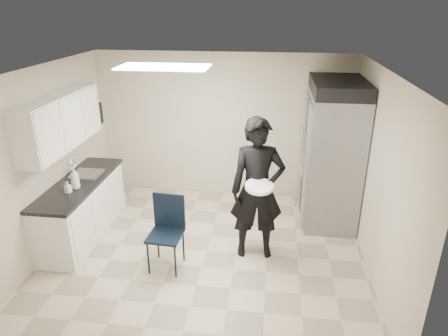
# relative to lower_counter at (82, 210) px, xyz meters

# --- Properties ---
(floor) EXTENTS (4.50, 4.50, 0.00)m
(floor) POSITION_rel_lower_counter_xyz_m (1.95, -0.20, -0.43)
(floor) COLOR #BCAE94
(floor) RESTS_ON ground
(ceiling) EXTENTS (4.50, 4.50, 0.00)m
(ceiling) POSITION_rel_lower_counter_xyz_m (1.95, -0.20, 2.17)
(ceiling) COLOR white
(ceiling) RESTS_ON back_wall
(back_wall) EXTENTS (4.50, 0.00, 4.50)m
(back_wall) POSITION_rel_lower_counter_xyz_m (1.95, 1.80, 0.87)
(back_wall) COLOR beige
(back_wall) RESTS_ON floor
(left_wall) EXTENTS (0.00, 4.00, 4.00)m
(left_wall) POSITION_rel_lower_counter_xyz_m (-0.30, -0.20, 0.87)
(left_wall) COLOR beige
(left_wall) RESTS_ON floor
(right_wall) EXTENTS (0.00, 4.00, 4.00)m
(right_wall) POSITION_rel_lower_counter_xyz_m (4.20, -0.20, 0.87)
(right_wall) COLOR beige
(right_wall) RESTS_ON floor
(ceiling_panel) EXTENTS (1.20, 0.60, 0.02)m
(ceiling_panel) POSITION_rel_lower_counter_xyz_m (1.35, 0.20, 2.14)
(ceiling_panel) COLOR white
(ceiling_panel) RESTS_ON ceiling
(lower_counter) EXTENTS (0.60, 1.90, 0.86)m
(lower_counter) POSITION_rel_lower_counter_xyz_m (0.00, 0.00, 0.00)
(lower_counter) COLOR silver
(lower_counter) RESTS_ON floor
(countertop) EXTENTS (0.64, 1.95, 0.05)m
(countertop) POSITION_rel_lower_counter_xyz_m (0.00, 0.00, 0.46)
(countertop) COLOR black
(countertop) RESTS_ON lower_counter
(sink) EXTENTS (0.42, 0.40, 0.14)m
(sink) POSITION_rel_lower_counter_xyz_m (0.02, 0.25, 0.44)
(sink) COLOR gray
(sink) RESTS_ON countertop
(faucet) EXTENTS (0.02, 0.02, 0.24)m
(faucet) POSITION_rel_lower_counter_xyz_m (-0.18, 0.25, 0.59)
(faucet) COLOR silver
(faucet) RESTS_ON countertop
(upper_cabinets) EXTENTS (0.35, 1.80, 0.75)m
(upper_cabinets) POSITION_rel_lower_counter_xyz_m (-0.13, 0.00, 1.40)
(upper_cabinets) COLOR silver
(upper_cabinets) RESTS_ON left_wall
(towel_dispenser) EXTENTS (0.22, 0.30, 0.35)m
(towel_dispenser) POSITION_rel_lower_counter_xyz_m (-0.19, 1.15, 1.19)
(towel_dispenser) COLOR black
(towel_dispenser) RESTS_ON left_wall
(notice_sticker_left) EXTENTS (0.00, 0.12, 0.07)m
(notice_sticker_left) POSITION_rel_lower_counter_xyz_m (-0.29, -0.10, 0.79)
(notice_sticker_left) COLOR yellow
(notice_sticker_left) RESTS_ON left_wall
(notice_sticker_right) EXTENTS (0.00, 0.12, 0.07)m
(notice_sticker_right) POSITION_rel_lower_counter_xyz_m (-0.29, 0.10, 0.75)
(notice_sticker_right) COLOR yellow
(notice_sticker_right) RESTS_ON left_wall
(commercial_fridge) EXTENTS (0.80, 1.35, 2.10)m
(commercial_fridge) POSITION_rel_lower_counter_xyz_m (3.78, 1.07, 0.62)
(commercial_fridge) COLOR gray
(commercial_fridge) RESTS_ON floor
(fridge_compressor) EXTENTS (0.80, 1.35, 0.20)m
(fridge_compressor) POSITION_rel_lower_counter_xyz_m (3.78, 1.07, 1.77)
(fridge_compressor) COLOR black
(fridge_compressor) RESTS_ON commercial_fridge
(folding_chair) EXTENTS (0.47, 0.47, 0.98)m
(folding_chair) POSITION_rel_lower_counter_xyz_m (1.48, -0.64, 0.06)
(folding_chair) COLOR black
(folding_chair) RESTS_ON floor
(man_tuxedo) EXTENTS (0.80, 0.58, 2.02)m
(man_tuxedo) POSITION_rel_lower_counter_xyz_m (2.66, -0.15, 0.58)
(man_tuxedo) COLOR black
(man_tuxedo) RESTS_ON floor
(bucket_lid) EXTENTS (0.41, 0.41, 0.05)m
(bucket_lid) POSITION_rel_lower_counter_xyz_m (2.69, -0.40, 0.75)
(bucket_lid) COLOR white
(bucket_lid) RESTS_ON man_tuxedo
(soap_bottle_a) EXTENTS (0.15, 0.15, 0.32)m
(soap_bottle_a) POSITION_rel_lower_counter_xyz_m (0.08, -0.21, 0.64)
(soap_bottle_a) COLOR silver
(soap_bottle_a) RESTS_ON countertop
(soap_bottle_b) EXTENTS (0.09, 0.10, 0.17)m
(soap_bottle_b) POSITION_rel_lower_counter_xyz_m (0.04, -0.36, 0.56)
(soap_bottle_b) COLOR #B6B7C3
(soap_bottle_b) RESTS_ON countertop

